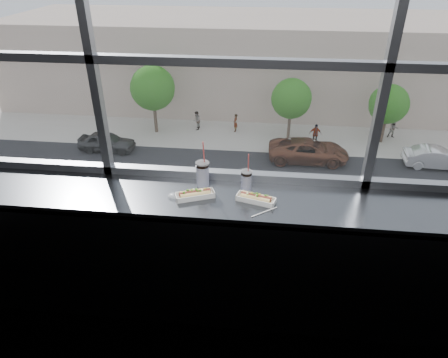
# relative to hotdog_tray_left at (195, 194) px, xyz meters

# --- Properties ---
(wall_back_lower) EXTENTS (6.00, 0.00, 6.00)m
(wall_back_lower) POSITION_rel_hotdog_tray_left_xyz_m (0.25, 0.31, -0.58)
(wall_back_lower) COLOR black
(wall_back_lower) RESTS_ON ground
(window_glass) EXTENTS (6.00, 0.00, 6.00)m
(window_glass) POSITION_rel_hotdog_tray_left_xyz_m (0.25, 0.33, 1.17)
(window_glass) COLOR silver
(window_glass) RESTS_ON ground
(window_mullions) EXTENTS (6.00, 0.08, 2.40)m
(window_mullions) POSITION_rel_hotdog_tray_left_xyz_m (0.25, 0.31, 1.17)
(window_mullions) COLOR gray
(window_mullions) RESTS_ON ground
(counter) EXTENTS (6.00, 0.55, 0.06)m
(counter) POSITION_rel_hotdog_tray_left_xyz_m (0.25, 0.03, -0.06)
(counter) COLOR #56595E
(counter) RESTS_ON ground
(counter_fascia) EXTENTS (6.00, 0.04, 1.04)m
(counter_fascia) POSITION_rel_hotdog_tray_left_xyz_m (0.25, -0.22, -0.58)
(counter_fascia) COLOR #56595E
(counter_fascia) RESTS_ON ground
(hotdog_tray_left) EXTENTS (0.30, 0.19, 0.07)m
(hotdog_tray_left) POSITION_rel_hotdog_tray_left_xyz_m (0.00, 0.00, 0.00)
(hotdog_tray_left) COLOR white
(hotdog_tray_left) RESTS_ON counter
(hotdog_tray_right) EXTENTS (0.29, 0.16, 0.07)m
(hotdog_tray_right) POSITION_rel_hotdog_tray_left_xyz_m (0.44, -0.00, -0.00)
(hotdog_tray_right) COLOR white
(hotdog_tray_right) RESTS_ON counter
(soda_cup_left) EXTENTS (0.10, 0.10, 0.38)m
(soda_cup_left) POSITION_rel_hotdog_tray_left_xyz_m (0.03, 0.17, 0.08)
(soda_cup_left) COLOR white
(soda_cup_left) RESTS_ON counter
(soda_cup_right) EXTENTS (0.09, 0.09, 0.31)m
(soda_cup_right) POSITION_rel_hotdog_tray_left_xyz_m (0.36, 0.14, 0.06)
(soda_cup_right) COLOR white
(soda_cup_right) RESTS_ON counter
(loose_straw) EXTENTS (0.17, 0.14, 0.01)m
(loose_straw) POSITION_rel_hotdog_tray_left_xyz_m (0.50, -0.13, -0.02)
(loose_straw) COLOR white
(loose_straw) RESTS_ON counter
(wrapper) EXTENTS (0.11, 0.08, 0.03)m
(wrapper) POSITION_rel_hotdog_tray_left_xyz_m (-0.14, -0.01, -0.01)
(wrapper) COLOR silver
(wrapper) RESTS_ON counter
(plaza_ground) EXTENTS (120.00, 120.00, 0.00)m
(plaza_ground) POSITION_rel_hotdog_tray_left_xyz_m (0.25, 43.81, -12.13)
(plaza_ground) COLOR #B4ADA2
(plaza_ground) RESTS_ON ground
(street_asphalt) EXTENTS (80.00, 10.00, 0.06)m
(street_asphalt) POSITION_rel_hotdog_tray_left_xyz_m (0.25, 20.31, -12.10)
(street_asphalt) COLOR black
(street_asphalt) RESTS_ON plaza_ground
(far_sidewalk) EXTENTS (80.00, 6.00, 0.04)m
(far_sidewalk) POSITION_rel_hotdog_tray_left_xyz_m (0.25, 28.31, -12.11)
(far_sidewalk) COLOR #B4ADA2
(far_sidewalk) RESTS_ON plaza_ground
(far_building) EXTENTS (50.00, 14.00, 8.00)m
(far_building) POSITION_rel_hotdog_tray_left_xyz_m (0.25, 38.31, -8.13)
(far_building) COLOR #B59F8F
(far_building) RESTS_ON plaza_ground
(car_far_a) EXTENTS (2.55, 5.91, 1.95)m
(car_far_a) POSITION_rel_hotdog_tray_left_xyz_m (-11.54, 24.31, -11.09)
(car_far_a) COLOR #313131
(car_far_a) RESTS_ON street_asphalt
(car_near_a) EXTENTS (2.87, 6.55, 2.16)m
(car_near_a) POSITION_rel_hotdog_tray_left_xyz_m (-15.06, 16.31, -10.99)
(car_near_a) COLOR #A4A4A4
(car_near_a) RESTS_ON street_asphalt
(car_near_d) EXTENTS (3.35, 7.12, 2.31)m
(car_near_d) POSITION_rel_hotdog_tray_left_xyz_m (7.29, 16.31, -10.91)
(car_near_d) COLOR #B4BAA9
(car_near_d) RESTS_ON street_asphalt
(car_near_c) EXTENTS (2.55, 5.95, 1.97)m
(car_near_c) POSITION_rel_hotdog_tray_left_xyz_m (2.13, 16.31, -11.08)
(car_near_c) COLOR #A30D1F
(car_near_c) RESTS_ON street_asphalt
(car_far_b) EXTENTS (2.74, 6.47, 2.15)m
(car_far_b) POSITION_rel_hotdog_tray_left_xyz_m (3.70, 24.31, -10.99)
(car_far_b) COLOR brown
(car_far_b) RESTS_ON street_asphalt
(car_far_c) EXTENTS (2.71, 5.95, 1.95)m
(car_far_c) POSITION_rel_hotdog_tray_left_xyz_m (12.68, 24.31, -11.09)
(car_far_c) COLOR silver
(car_far_c) RESTS_ON street_asphalt
(pedestrian_a) EXTENTS (0.64, 0.86, 1.93)m
(pedestrian_a) POSITION_rel_hotdog_tray_left_xyz_m (-5.41, 29.22, -11.12)
(pedestrian_a) COLOR #66605B
(pedestrian_a) RESTS_ON far_sidewalk
(pedestrian_b) EXTENTS (0.61, 0.82, 1.84)m
(pedestrian_b) POSITION_rel_hotdog_tray_left_xyz_m (-2.07, 29.17, -11.17)
(pedestrian_b) COLOR #66605B
(pedestrian_b) RESTS_ON far_sidewalk
(pedestrian_d) EXTENTS (0.83, 0.62, 1.86)m
(pedestrian_d) POSITION_rel_hotdog_tray_left_xyz_m (10.93, 29.30, -11.16)
(pedestrian_d) COLOR #66605B
(pedestrian_d) RESTS_ON far_sidewalk
(pedestrian_c) EXTENTS (0.88, 0.66, 1.99)m
(pedestrian_c) POSITION_rel_hotdog_tray_left_xyz_m (4.45, 27.41, -11.09)
(pedestrian_c) COLOR #66605B
(pedestrian_c) RESTS_ON far_sidewalk
(tree_left) EXTENTS (3.64, 3.64, 5.68)m
(tree_left) POSITION_rel_hotdog_tray_left_xyz_m (-8.74, 28.31, -8.28)
(tree_left) COLOR #47382B
(tree_left) RESTS_ON far_sidewalk
(tree_center) EXTENTS (3.19, 3.19, 4.99)m
(tree_center) POSITION_rel_hotdog_tray_left_xyz_m (2.39, 28.31, -8.74)
(tree_center) COLOR #47382B
(tree_center) RESTS_ON far_sidewalk
(tree_right) EXTENTS (3.05, 3.05, 4.76)m
(tree_right) POSITION_rel_hotdog_tray_left_xyz_m (9.85, 28.31, -8.90)
(tree_right) COLOR #47382B
(tree_right) RESTS_ON far_sidewalk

